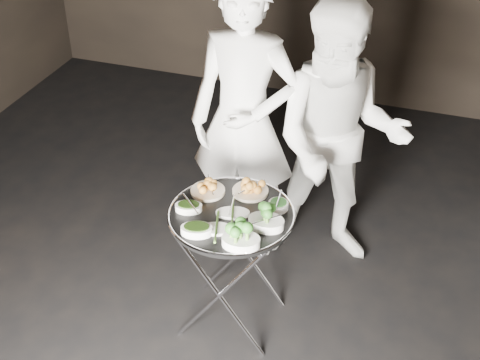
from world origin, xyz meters
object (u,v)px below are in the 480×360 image
(waiter_left, at_px, (244,122))
(waiter_right, at_px, (338,140))
(tray_stand, at_px, (232,264))
(serving_tray, at_px, (231,215))

(waiter_left, height_order, waiter_right, waiter_left)
(waiter_right, bearing_deg, tray_stand, -128.44)
(waiter_left, distance_m, waiter_right, 0.60)
(serving_tray, bearing_deg, tray_stand, 180.00)
(serving_tray, height_order, waiter_left, waiter_left)
(tray_stand, xyz_separation_m, serving_tray, (0.00, 0.00, 0.36))
(tray_stand, bearing_deg, waiter_right, 62.79)
(tray_stand, xyz_separation_m, waiter_right, (0.42, 0.82, 0.46))
(serving_tray, bearing_deg, waiter_left, 103.22)
(tray_stand, bearing_deg, serving_tray, 0.00)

